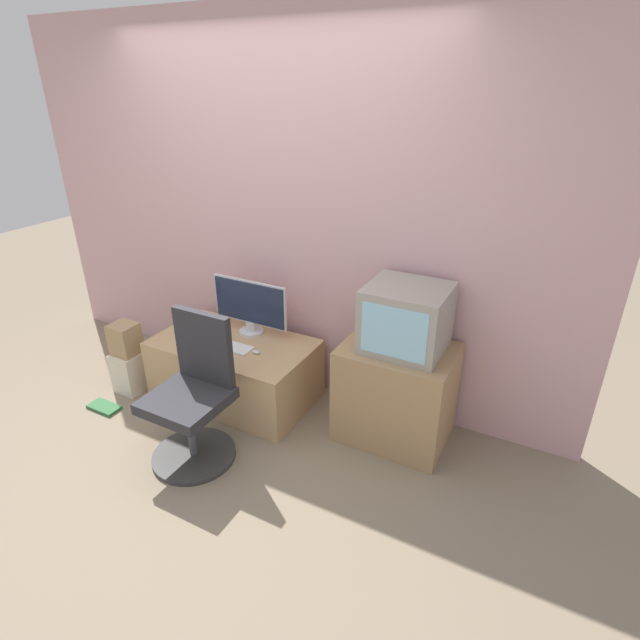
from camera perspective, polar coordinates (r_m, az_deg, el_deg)
ground_plane at (r=3.29m, az=-17.15°, el=-16.59°), size 12.00×12.00×0.00m
wall_back at (r=3.59m, az=-5.02°, el=11.93°), size 4.40×0.05×2.60m
desk at (r=3.74m, az=-9.67°, el=-5.57°), size 1.14×0.66×0.46m
side_stand at (r=3.29m, az=8.65°, el=-8.23°), size 0.70×0.52×0.66m
main_monitor at (r=3.64m, az=-8.01°, el=1.62°), size 0.61×0.18×0.41m
keyboard at (r=3.56m, az=-10.27°, el=-2.97°), size 0.33×0.13×0.01m
mouse at (r=3.45m, az=-7.33°, el=-3.65°), size 0.06×0.03×0.03m
crt_tv at (r=3.04m, az=9.81°, el=0.20°), size 0.48×0.44×0.40m
office_chair at (r=3.16m, az=-14.23°, el=-8.88°), size 0.52×0.52×0.93m
cardboard_box_lower at (r=4.07m, az=-20.78°, el=-5.46°), size 0.20×0.23×0.31m
cardboard_box_upper at (r=3.94m, az=-21.39°, el=-2.04°), size 0.19×0.18×0.24m
book at (r=3.99m, az=-23.44°, el=-9.13°), size 0.24×0.12×0.02m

